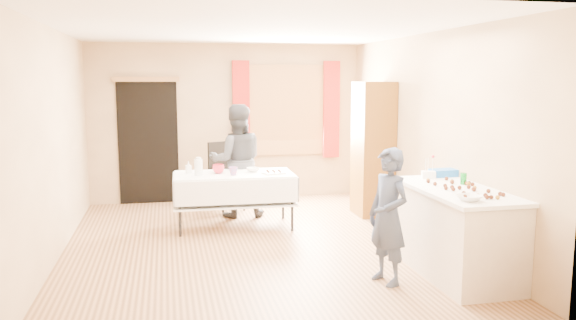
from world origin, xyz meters
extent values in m
cube|color=#9E7047|center=(0.00, 0.00, -0.01)|extent=(4.50, 5.50, 0.02)
cube|color=white|center=(0.00, 0.00, 2.61)|extent=(4.50, 5.50, 0.02)
cube|color=tan|center=(0.00, 2.76, 1.30)|extent=(4.50, 0.02, 2.60)
cube|color=tan|center=(0.00, -2.76, 1.30)|extent=(4.50, 0.02, 2.60)
cube|color=tan|center=(-2.26, 0.00, 1.30)|extent=(0.02, 5.50, 2.60)
cube|color=tan|center=(2.26, 0.00, 1.30)|extent=(0.02, 5.50, 2.60)
cube|color=olive|center=(1.00, 2.72, 1.50)|extent=(1.32, 0.06, 1.52)
cube|color=white|center=(1.00, 2.71, 1.50)|extent=(1.20, 0.02, 1.40)
cube|color=#A11D16|center=(0.22, 2.67, 1.50)|extent=(0.28, 0.06, 1.65)
cube|color=#A11D16|center=(1.78, 2.67, 1.50)|extent=(0.28, 0.06, 1.65)
cube|color=black|center=(-1.30, 2.73, 1.00)|extent=(0.95, 0.04, 2.00)
cube|color=olive|center=(-1.30, 2.70, 2.02)|extent=(1.05, 0.06, 0.08)
cube|color=brown|center=(1.99, 1.20, 0.99)|extent=(0.50, 0.60, 1.98)
cube|color=beige|center=(1.89, -1.47, 0.43)|extent=(0.71, 1.57, 0.86)
cube|color=white|center=(1.89, -1.47, 0.89)|extent=(0.78, 1.64, 0.04)
cube|color=white|center=(-0.12, 0.89, 0.73)|extent=(1.62, 0.84, 0.04)
cube|color=black|center=(-0.11, 1.93, 0.47)|extent=(0.57, 0.57, 0.06)
cube|color=black|center=(-0.19, 2.11, 0.74)|extent=(0.41, 0.21, 0.62)
imported|color=#252E48|center=(1.10, -1.56, 0.68)|extent=(0.70, 0.63, 1.36)
imported|color=black|center=(-0.01, 1.52, 0.83)|extent=(0.88, 0.72, 1.66)
cylinder|color=#15962C|center=(2.07, -1.28, 0.97)|extent=(0.08, 0.08, 0.12)
imported|color=white|center=(1.70, -2.04, 0.94)|extent=(0.29, 0.29, 0.05)
cube|color=white|center=(1.87, -0.86, 0.95)|extent=(0.17, 0.14, 0.08)
cube|color=blue|center=(2.11, -0.76, 0.95)|extent=(0.32, 0.23, 0.08)
cylinder|color=silver|center=(-0.61, 0.82, 0.86)|extent=(0.11, 0.11, 0.22)
imported|color=red|center=(-0.33, 0.94, 0.81)|extent=(0.16, 0.16, 0.12)
imported|color=red|center=(-0.15, 0.74, 0.81)|extent=(0.13, 0.13, 0.11)
imported|color=white|center=(0.15, 0.98, 0.78)|extent=(0.26, 0.26, 0.06)
cube|color=white|center=(0.40, 0.75, 0.76)|extent=(0.32, 0.27, 0.02)
imported|color=white|center=(-0.73, 1.06, 0.83)|extent=(0.10, 0.10, 0.16)
sphere|color=#3F2314|center=(1.76, -1.07, 0.93)|extent=(0.04, 0.04, 0.04)
sphere|color=#35150A|center=(2.11, -1.94, 0.93)|extent=(0.04, 0.04, 0.04)
sphere|color=#35150A|center=(1.93, -2.02, 0.93)|extent=(0.04, 0.04, 0.04)
sphere|color=#35150A|center=(1.95, -1.24, 0.93)|extent=(0.04, 0.04, 0.04)
sphere|color=#35150A|center=(2.00, -1.03, 0.93)|extent=(0.04, 0.04, 0.04)
sphere|color=#35150A|center=(1.97, -1.66, 0.93)|extent=(0.04, 0.04, 0.04)
sphere|color=#3F2314|center=(2.02, -1.57, 0.93)|extent=(0.04, 0.04, 0.04)
sphere|color=#35150A|center=(2.07, -1.34, 0.93)|extent=(0.04, 0.04, 0.04)
sphere|color=#35150A|center=(1.70, -1.95, 0.93)|extent=(0.04, 0.04, 0.04)
sphere|color=#35150A|center=(1.73, -1.29, 0.93)|extent=(0.04, 0.04, 0.04)
sphere|color=#35150A|center=(1.74, -1.88, 0.93)|extent=(0.04, 0.04, 0.04)
sphere|color=#35150A|center=(1.82, -1.49, 0.93)|extent=(0.04, 0.04, 0.04)
sphere|color=#3F2314|center=(1.98, -2.05, 0.93)|extent=(0.04, 0.04, 0.04)
sphere|color=#35150A|center=(2.07, -1.76, 0.93)|extent=(0.04, 0.04, 0.04)
sphere|color=#35150A|center=(1.98, -1.53, 0.93)|extent=(0.04, 0.04, 0.04)
sphere|color=#35150A|center=(2.11, -1.32, 0.93)|extent=(0.04, 0.04, 0.04)
sphere|color=#35150A|center=(1.73, -1.53, 0.93)|extent=(0.04, 0.04, 0.04)
sphere|color=#35150A|center=(1.97, -1.64, 0.93)|extent=(0.04, 0.04, 0.04)
sphere|color=#3F2314|center=(1.85, -1.93, 0.93)|extent=(0.04, 0.04, 0.04)
sphere|color=#35150A|center=(1.79, -1.41, 0.93)|extent=(0.04, 0.04, 0.04)
sphere|color=#35150A|center=(1.92, -1.93, 0.93)|extent=(0.04, 0.04, 0.04)
sphere|color=#35150A|center=(1.98, -1.19, 0.93)|extent=(0.04, 0.04, 0.04)
sphere|color=#35150A|center=(1.78, -1.80, 0.93)|extent=(0.04, 0.04, 0.04)
sphere|color=#35150A|center=(2.10, -1.40, 0.93)|extent=(0.04, 0.04, 0.04)
sphere|color=#3F2314|center=(1.97, -1.21, 0.93)|extent=(0.04, 0.04, 0.04)
sphere|color=#35150A|center=(1.77, -1.91, 0.93)|extent=(0.04, 0.04, 0.04)
sphere|color=#35150A|center=(1.89, -2.01, 0.93)|extent=(0.04, 0.04, 0.04)
sphere|color=#35150A|center=(1.78, -1.60, 0.93)|extent=(0.04, 0.04, 0.04)
sphere|color=#35150A|center=(1.73, -1.14, 0.93)|extent=(0.04, 0.04, 0.04)
sphere|color=#35150A|center=(2.10, -1.90, 0.93)|extent=(0.04, 0.04, 0.04)
sphere|color=#3F2314|center=(2.07, -1.36, 0.93)|extent=(0.04, 0.04, 0.04)
sphere|color=#35150A|center=(1.88, -1.54, 0.93)|extent=(0.04, 0.04, 0.04)
camera|label=1|loc=(-1.01, -6.62, 2.02)|focal=35.00mm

